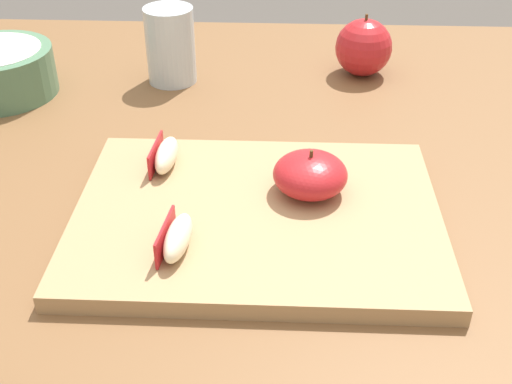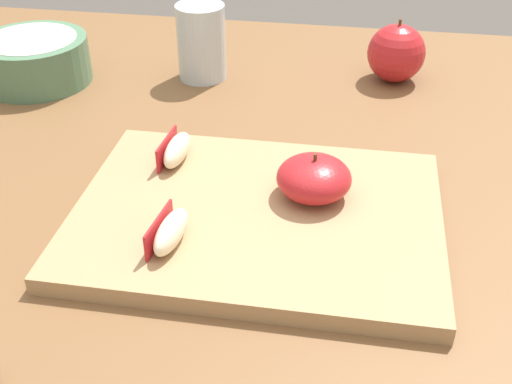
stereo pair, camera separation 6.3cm
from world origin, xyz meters
name	(u,v)px [view 1 (the left image)]	position (x,y,z in m)	size (l,w,h in m)	color
dining_table	(260,246)	(0.00, 0.00, 0.67)	(1.30, 0.98, 0.77)	brown
cutting_board	(256,216)	(0.00, -0.09, 0.78)	(0.36, 0.27, 0.02)	#A37F56
apple_half_skin_up	(310,174)	(0.05, -0.05, 0.81)	(0.08, 0.08, 0.05)	#B21E23
apple_wedge_right	(177,238)	(-0.07, -0.15, 0.80)	(0.03, 0.07, 0.03)	beige
apple_wedge_back	(165,155)	(-0.10, -0.01, 0.80)	(0.03, 0.07, 0.03)	beige
whole_apple_crimson	(364,47)	(0.14, 0.28, 0.81)	(0.08, 0.08, 0.09)	#B21E23
drinking_glass_water	(170,45)	(-0.13, 0.25, 0.82)	(0.07, 0.07, 0.10)	silver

